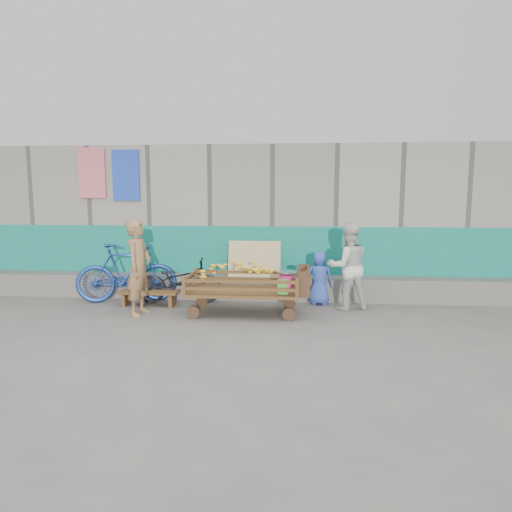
# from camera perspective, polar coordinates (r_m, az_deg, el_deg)

# --- Properties ---
(ground) EXTENTS (80.00, 80.00, 0.00)m
(ground) POSITION_cam_1_polar(r_m,az_deg,el_deg) (6.78, -4.54, -9.75)
(ground) COLOR #615D59
(ground) RESTS_ON ground
(building_wall) EXTENTS (12.00, 3.50, 3.00)m
(building_wall) POSITION_cam_1_polar(r_m,az_deg,el_deg) (10.50, -0.93, 4.66)
(building_wall) COLOR gray
(building_wall) RESTS_ON ground
(banana_cart) EXTENTS (2.06, 0.94, 0.88)m
(banana_cart) POSITION_cam_1_polar(r_m,az_deg,el_deg) (7.74, -1.88, -2.98)
(banana_cart) COLOR brown
(banana_cart) RESTS_ON ground
(bench) EXTENTS (1.09, 0.33, 0.27)m
(bench) POSITION_cam_1_polar(r_m,az_deg,el_deg) (8.61, -13.25, -4.75)
(bench) COLOR brown
(bench) RESTS_ON ground
(vendor_man) EXTENTS (0.45, 0.63, 1.62)m
(vendor_man) POSITION_cam_1_polar(r_m,az_deg,el_deg) (7.89, -14.46, -1.42)
(vendor_man) COLOR #9A7246
(vendor_man) RESTS_ON ground
(woman) EXTENTS (0.86, 0.73, 1.54)m
(woman) POSITION_cam_1_polar(r_m,az_deg,el_deg) (8.20, 11.42, -1.29)
(woman) COLOR silver
(woman) RESTS_ON ground
(child) EXTENTS (0.51, 0.35, 1.00)m
(child) POSITION_cam_1_polar(r_m,az_deg,el_deg) (8.50, 7.93, -2.73)
(child) COLOR blue
(child) RESTS_ON ground
(bicycle_dark) EXTENTS (1.66, 0.77, 0.84)m
(bicycle_dark) POSITION_cam_1_polar(r_m,az_deg,el_deg) (8.66, -9.62, -3.11)
(bicycle_dark) COLOR black
(bicycle_dark) RESTS_ON ground
(bicycle_blue) EXTENTS (1.93, 0.99, 1.12)m
(bicycle_blue) POSITION_cam_1_polar(r_m,az_deg,el_deg) (8.94, -15.86, -2.04)
(bicycle_blue) COLOR navy
(bicycle_blue) RESTS_ON ground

